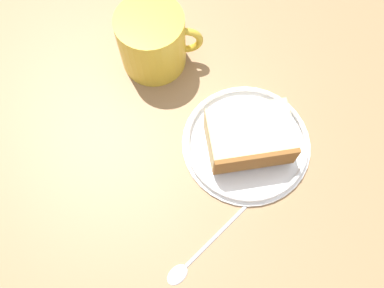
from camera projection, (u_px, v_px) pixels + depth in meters
ground_plane at (201, 154)px, 56.68cm from camera, size 142.81×142.81×2.52cm
small_plate at (246, 142)px, 55.17cm from camera, size 17.88×17.88×1.53cm
cake_slice at (249, 137)px, 52.67cm from camera, size 13.12×11.49×4.78cm
tea_mug at (153, 41)px, 56.64cm from camera, size 11.35×9.64×9.23cm
teaspoon at (192, 260)px, 49.77cm from camera, size 13.85×3.96×0.80cm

